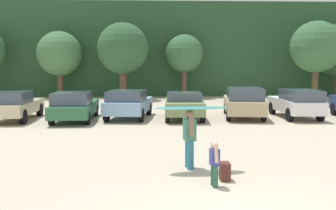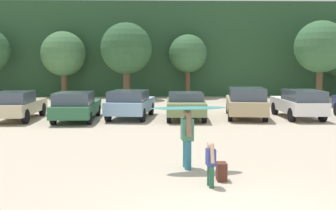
# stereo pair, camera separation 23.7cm
# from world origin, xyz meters

# --- Properties ---
(hillside_ridge) EXTENTS (108.00, 12.00, 8.17)m
(hillside_ridge) POSITION_xyz_m (0.00, 33.07, 4.08)
(hillside_ridge) COLOR #284C2D
(hillside_ridge) RESTS_ON ground_plane
(tree_center) EXTENTS (3.66, 3.66, 5.48)m
(tree_center) POSITION_xyz_m (-9.13, 25.70, 3.63)
(tree_center) COLOR brown
(tree_center) RESTS_ON ground_plane
(tree_far_right) EXTENTS (4.06, 4.06, 6.08)m
(tree_far_right) POSITION_xyz_m (-3.89, 24.47, 4.01)
(tree_far_right) COLOR brown
(tree_far_right) RESTS_ON ground_plane
(tree_ridge_back) EXTENTS (3.18, 3.18, 5.27)m
(tree_ridge_back) POSITION_xyz_m (1.12, 26.01, 3.65)
(tree_ridge_back) COLOR brown
(tree_ridge_back) RESTS_ON ground_plane
(tree_right) EXTENTS (3.99, 3.99, 6.14)m
(tree_right) POSITION_xyz_m (11.12, 23.20, 4.12)
(tree_right) COLOR brown
(tree_right) RESTS_ON ground_plane
(parked_car_champagne) EXTENTS (1.81, 4.42, 1.49)m
(parked_car_champagne) POSITION_xyz_m (-8.55, 13.13, 0.78)
(parked_car_champagne) COLOR beige
(parked_car_champagne) RESTS_ON ground_plane
(parked_car_forest_green) EXTENTS (1.95, 4.64, 1.48)m
(parked_car_forest_green) POSITION_xyz_m (-5.53, 12.85, 0.75)
(parked_car_forest_green) COLOR #2D6642
(parked_car_forest_green) RESTS_ON ground_plane
(parked_car_sky_blue) EXTENTS (2.48, 4.33, 1.49)m
(parked_car_sky_blue) POSITION_xyz_m (-2.86, 13.58, 0.80)
(parked_car_sky_blue) COLOR #84ADD1
(parked_car_sky_blue) RESTS_ON ground_plane
(parked_car_olive_green) EXTENTS (2.05, 4.02, 1.38)m
(parked_car_olive_green) POSITION_xyz_m (0.03, 13.30, 0.75)
(parked_car_olive_green) COLOR #6B7F4C
(parked_car_olive_green) RESTS_ON ground_plane
(parked_car_tan) EXTENTS (2.57, 4.88, 1.62)m
(parked_car_tan) POSITION_xyz_m (3.25, 13.65, 0.83)
(parked_car_tan) COLOR tan
(parked_car_tan) RESTS_ON ground_plane
(parked_car_white) EXTENTS (1.78, 4.21, 1.54)m
(parked_car_white) POSITION_xyz_m (5.97, 13.30, 0.82)
(parked_car_white) COLOR white
(parked_car_white) RESTS_ON ground_plane
(person_adult) EXTENTS (0.35, 0.75, 1.65)m
(person_adult) POSITION_xyz_m (-0.62, 3.68, 0.93)
(person_adult) COLOR teal
(person_adult) RESTS_ON ground_plane
(person_child) EXTENTS (0.22, 0.51, 1.07)m
(person_child) POSITION_xyz_m (-0.19, 2.04, 0.60)
(person_child) COLOR #26593F
(person_child) RESTS_ON ground_plane
(surfboard_teal) EXTENTS (2.10, 0.78, 0.08)m
(surfboard_teal) POSITION_xyz_m (-0.58, 3.55, 1.69)
(surfboard_teal) COLOR teal
(backpack_dropped) EXTENTS (0.24, 0.34, 0.45)m
(backpack_dropped) POSITION_xyz_m (0.15, 2.52, 0.22)
(backpack_dropped) COLOR #592D23
(backpack_dropped) RESTS_ON ground_plane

